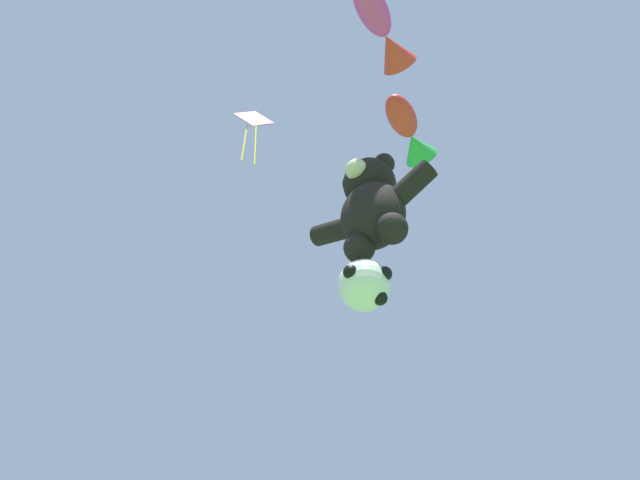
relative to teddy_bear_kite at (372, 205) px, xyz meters
The scene contains 5 objects.
teddy_bear_kite is the anchor object (origin of this frame).
soccer_ball_kite 1.54m from the teddy_bear_kite, 153.84° to the left, with size 0.78×0.78×0.72m.
fish_kite_crimson 3.88m from the teddy_bear_kite, 69.33° to the left, with size 0.82×1.56×0.66m.
fish_kite_magenta 3.54m from the teddy_bear_kite, 42.23° to the right, with size 0.79×1.73×0.64m.
diamond_kite 5.68m from the teddy_bear_kite, behind, with size 0.60×0.72×2.47m.
Camera 1 is at (5.21, -1.80, 0.90)m, focal length 40.00 mm.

